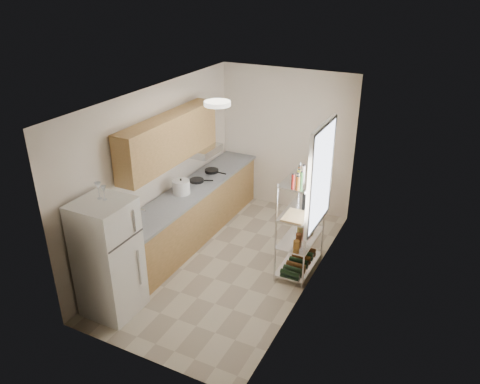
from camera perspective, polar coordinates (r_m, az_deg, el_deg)
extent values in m
cube|color=beige|center=(7.32, -1.20, -8.59)|extent=(2.50, 4.40, 0.01)
cube|color=silver|center=(6.25, -1.42, 11.68)|extent=(2.50, 4.40, 0.01)
cube|color=beige|center=(8.55, 5.62, 6.26)|extent=(2.50, 0.01, 2.60)
cube|color=beige|center=(5.08, -13.07, -8.62)|extent=(2.50, 0.01, 2.60)
cube|color=beige|center=(7.30, -10.07, 2.56)|extent=(0.01, 4.40, 2.60)
cube|color=beige|center=(6.25, 8.95, -1.42)|extent=(0.01, 4.40, 2.60)
cube|color=tan|center=(7.82, -5.72, -2.60)|extent=(0.60, 3.48, 0.86)
cube|color=gray|center=(7.61, -5.77, 0.37)|extent=(0.63, 3.51, 0.04)
cube|color=#B7BABC|center=(6.81, -11.07, -3.26)|extent=(0.52, 0.44, 0.04)
cube|color=#B7BABC|center=(8.75, 0.50, 0.93)|extent=(0.01, 0.55, 0.72)
cube|color=tan|center=(7.08, -8.59, 6.38)|extent=(0.33, 2.20, 0.72)
cube|color=#B7BABC|center=(7.82, -4.75, 5.17)|extent=(0.50, 0.60, 0.12)
cube|color=white|center=(6.45, 9.82, 1.88)|extent=(0.06, 1.00, 1.46)
cube|color=silver|center=(7.16, 7.15, -8.63)|extent=(0.45, 0.90, 0.02)
cube|color=silver|center=(6.92, 7.35, -5.54)|extent=(0.45, 0.90, 0.02)
cube|color=silver|center=(6.70, 7.56, -2.24)|extent=(0.45, 0.90, 0.02)
cube|color=silver|center=(6.49, 7.81, 1.67)|extent=(0.45, 0.90, 0.02)
cylinder|color=silver|center=(6.51, 4.38, -5.22)|extent=(0.02, 0.02, 1.55)
cylinder|color=silver|center=(7.24, 7.04, -2.03)|extent=(0.02, 0.02, 1.55)
cylinder|color=silver|center=(6.39, 7.93, -6.06)|extent=(0.02, 0.02, 1.55)
cylinder|color=silver|center=(7.13, 10.26, -2.72)|extent=(0.02, 0.02, 1.55)
cylinder|color=white|center=(6.00, -2.78, 10.74)|extent=(0.34, 0.34, 0.05)
cube|color=white|center=(6.19, -15.76, -7.78)|extent=(0.65, 0.65, 1.59)
cylinder|color=white|center=(7.39, -7.18, 0.61)|extent=(0.27, 0.27, 0.22)
cylinder|color=black|center=(7.82, -5.30, 1.41)|extent=(0.31, 0.31, 0.04)
cylinder|color=black|center=(8.17, -3.48, 2.60)|extent=(0.25, 0.25, 0.05)
cube|color=tan|center=(6.48, 6.80, -2.98)|extent=(0.31, 0.40, 0.03)
cube|color=black|center=(6.76, 8.60, -0.69)|extent=(0.17, 0.24, 0.27)
cube|color=red|center=(7.09, 8.02, -3.88)|extent=(0.14, 0.17, 0.17)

